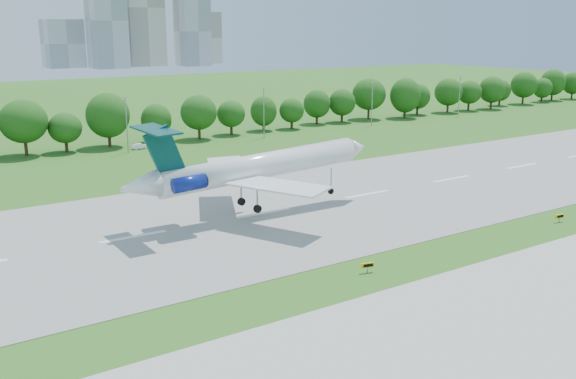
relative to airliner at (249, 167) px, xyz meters
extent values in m
plane|color=#265C18|center=(22.28, -25.01, -7.29)|extent=(600.00, 600.00, 0.00)
cube|color=gray|center=(22.28, -0.01, -7.25)|extent=(400.00, 45.00, 0.08)
cylinder|color=#382314|center=(2.28, 66.99, -5.49)|extent=(0.70, 0.70, 3.60)
sphere|color=#144411|center=(2.28, 66.99, -1.09)|extent=(8.40, 8.40, 8.40)
cylinder|color=#382314|center=(42.28, 66.99, -5.49)|extent=(0.70, 0.70, 3.60)
sphere|color=#144411|center=(42.28, 66.99, -1.09)|extent=(8.40, 8.40, 8.40)
cylinder|color=#382314|center=(82.28, 66.99, -5.49)|extent=(0.70, 0.70, 3.60)
sphere|color=#144411|center=(82.28, 66.99, -1.09)|extent=(8.40, 8.40, 8.40)
cylinder|color=#382314|center=(122.28, 66.99, -5.49)|extent=(0.70, 0.70, 3.60)
sphere|color=#144411|center=(122.28, 66.99, -1.09)|extent=(8.40, 8.40, 8.40)
cylinder|color=#382314|center=(162.28, 66.99, -5.49)|extent=(0.70, 0.70, 3.60)
sphere|color=#144411|center=(162.28, 66.99, -1.09)|extent=(8.40, 8.40, 8.40)
cylinder|color=gray|center=(2.28, 56.99, -1.29)|extent=(0.24, 0.24, 12.00)
cube|color=gray|center=(2.28, 56.99, 4.81)|extent=(0.90, 0.25, 0.18)
cylinder|color=gray|center=(37.28, 56.99, -1.29)|extent=(0.24, 0.24, 12.00)
cube|color=gray|center=(37.28, 56.99, 4.81)|extent=(0.90, 0.25, 0.18)
cylinder|color=gray|center=(72.28, 56.99, -1.29)|extent=(0.24, 0.24, 12.00)
cube|color=gray|center=(72.28, 56.99, 4.81)|extent=(0.90, 0.25, 0.18)
cylinder|color=gray|center=(107.28, 56.99, -1.29)|extent=(0.24, 0.24, 12.00)
cube|color=gray|center=(107.28, 56.99, 4.81)|extent=(0.90, 0.25, 0.18)
cube|color=#B2B2B7|center=(97.28, 354.99, 23.71)|extent=(22.00, 22.00, 62.00)
cube|color=beige|center=(127.28, 369.99, 32.71)|extent=(26.00, 26.00, 80.00)
cube|color=#B2B2B7|center=(157.28, 349.99, 16.71)|extent=(20.00, 20.00, 48.00)
cube|color=beige|center=(180.28, 374.99, 11.71)|extent=(18.00, 18.00, 38.00)
cube|color=#B2B2B7|center=(74.28, 379.99, 8.71)|extent=(24.00, 24.00, 32.00)
cylinder|color=white|center=(2.01, -0.01, -0.05)|extent=(32.01, 3.83, 5.35)
cone|color=white|center=(19.63, -0.07, 0.85)|extent=(3.60, 3.73, 3.89)
cone|color=white|center=(-16.46, 0.06, -0.58)|extent=(5.29, 3.73, 3.97)
cube|color=white|center=(0.07, -7.43, -1.21)|extent=(10.61, 14.76, 0.54)
cube|color=white|center=(0.13, 7.43, -1.21)|extent=(10.68, 14.75, 0.54)
cube|color=#053A39|center=(-12.85, 0.04, 3.59)|extent=(5.65, 0.55, 7.24)
cube|color=#053A39|center=(-13.91, 0.05, 6.61)|extent=(3.44, 10.10, 0.41)
cylinder|color=navy|center=(-10.74, -2.72, -0.39)|extent=(4.56, 2.03, 2.24)
cylinder|color=navy|center=(-10.72, 2.80, -0.39)|extent=(4.56, 2.03, 2.24)
cylinder|color=gray|center=(14.75, -0.05, -3.77)|extent=(0.21, 0.21, 3.72)
cylinder|color=black|center=(14.75, -0.05, -5.63)|extent=(0.96, 0.32, 0.96)
cylinder|color=gray|center=(-0.12, -2.33, -3.77)|extent=(0.25, 0.25, 3.72)
cylinder|color=black|center=(-0.12, -2.33, -5.63)|extent=(1.17, 0.48, 1.17)
cylinder|color=gray|center=(-0.10, 2.34, -3.77)|extent=(0.25, 0.25, 3.72)
cylinder|color=black|center=(-0.10, 2.34, -5.63)|extent=(1.17, 0.48, 1.17)
cube|color=gray|center=(-0.23, -26.55, -6.94)|extent=(0.12, 0.12, 0.71)
cube|color=yellow|center=(-0.23, -26.55, -6.43)|extent=(1.63, 0.55, 0.56)
cube|color=black|center=(-0.26, -26.66, -6.43)|extent=(1.19, 0.30, 0.36)
cube|color=gray|center=(34.99, -26.79, -6.94)|extent=(0.11, 0.11, 0.71)
cube|color=yellow|center=(34.99, -26.79, -6.43)|extent=(1.63, 0.41, 0.56)
cube|color=black|center=(34.97, -26.90, -6.43)|extent=(1.21, 0.19, 0.35)
imported|color=white|center=(6.14, 59.80, -6.64)|extent=(3.96, 1.40, 1.30)
imported|color=silver|center=(11.84, 58.41, -6.65)|extent=(4.07, 2.55, 1.29)
camera|label=1|loc=(-45.01, -77.94, 19.47)|focal=40.00mm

